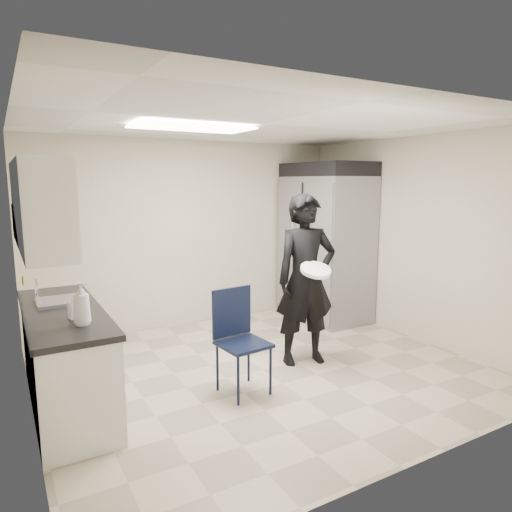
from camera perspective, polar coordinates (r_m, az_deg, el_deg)
floor at (r=5.12m, az=0.85°, el=-14.04°), size 4.50×4.50×0.00m
ceiling at (r=4.74m, az=0.93°, el=16.20°), size 4.50×4.50×0.00m
back_wall at (r=6.55m, az=-8.04°, el=2.81°), size 4.50×0.00×4.50m
left_wall at (r=4.12m, az=-27.19°, el=-1.95°), size 0.00×4.00×4.00m
right_wall at (r=6.20m, az=19.11°, el=2.03°), size 0.00×4.00×4.00m
ceiling_panel at (r=4.83m, az=-7.98°, el=15.63°), size 1.20×0.60×0.02m
lower_counter at (r=4.56m, az=-22.65°, el=-11.97°), size 0.60×1.90×0.86m
countertop at (r=4.43m, az=-23.02°, el=-6.46°), size 0.64×1.95×0.05m
sink at (r=4.67m, az=-23.13°, el=-5.85°), size 0.42×0.40×0.14m
faucet at (r=4.62m, az=-25.72°, el=-4.27°), size 0.02×0.02×0.24m
upper_cabinets at (r=4.27m, az=-25.49°, el=5.65°), size 0.35×1.80×0.75m
towel_dispenser at (r=5.42m, az=-26.97°, el=3.95°), size 0.22×0.30×0.35m
notice_sticker_left at (r=4.23m, az=-27.10°, el=-2.77°), size 0.00×0.12×0.07m
notice_sticker_right at (r=4.44m, az=-27.19°, el=-2.79°), size 0.00×0.12×0.07m
commercial_fridge at (r=6.87m, az=8.66°, el=0.99°), size 0.80×1.35×2.10m
fridge_compressor at (r=6.80m, az=8.90°, el=10.62°), size 0.80×1.35×0.20m
folding_chair at (r=4.45m, az=-1.56°, el=-10.97°), size 0.48×0.48×0.98m
man_tuxedo at (r=5.10m, az=6.24°, el=-2.98°), size 0.78×0.60×1.90m
bucket_lid at (r=4.84m, az=7.46°, el=-1.74°), size 0.38×0.38×0.04m
soap_bottle_a at (r=3.85m, az=-20.96°, el=-5.58°), size 0.19×0.19×0.34m
soap_bottle_b at (r=4.07m, az=-21.73°, el=-5.83°), size 0.11×0.11×0.21m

